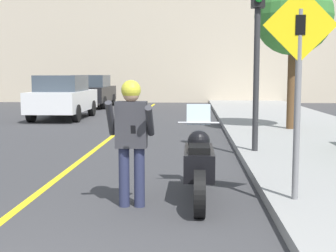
{
  "coord_description": "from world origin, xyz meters",
  "views": [
    {
      "loc": [
        1.64,
        -3.04,
        1.72
      ],
      "look_at": [
        1.29,
        3.55,
        0.99
      ],
      "focal_mm": 50.0,
      "sensor_mm": 36.0,
      "label": 1
    }
  ],
  "objects_px": {
    "parked_car_black": "(92,91)",
    "motorcycle": "(199,163)",
    "crossing_sign": "(299,74)",
    "parked_car_white": "(63,97)",
    "traffic_light": "(257,26)",
    "person_biker": "(131,131)",
    "street_tree": "(293,17)"
  },
  "relations": [
    {
      "from": "crossing_sign",
      "to": "street_tree",
      "type": "height_order",
      "value": "street_tree"
    },
    {
      "from": "parked_car_black",
      "to": "street_tree",
      "type": "bearing_deg",
      "value": -52.34
    },
    {
      "from": "motorcycle",
      "to": "street_tree",
      "type": "height_order",
      "value": "street_tree"
    },
    {
      "from": "traffic_light",
      "to": "parked_car_white",
      "type": "distance_m",
      "value": 10.51
    },
    {
      "from": "crossing_sign",
      "to": "traffic_light",
      "type": "xyz_separation_m",
      "value": [
        -0.01,
        3.76,
        0.96
      ]
    },
    {
      "from": "motorcycle",
      "to": "traffic_light",
      "type": "xyz_separation_m",
      "value": [
        1.2,
        3.22,
        2.2
      ]
    },
    {
      "from": "motorcycle",
      "to": "person_biker",
      "type": "height_order",
      "value": "person_biker"
    },
    {
      "from": "traffic_light",
      "to": "parked_car_white",
      "type": "bearing_deg",
      "value": 127.58
    },
    {
      "from": "crossing_sign",
      "to": "parked_car_white",
      "type": "bearing_deg",
      "value": 117.87
    },
    {
      "from": "person_biker",
      "to": "parked_car_white",
      "type": "distance_m",
      "value": 12.62
    },
    {
      "from": "motorcycle",
      "to": "parked_car_black",
      "type": "xyz_separation_m",
      "value": [
        -5.33,
        17.72,
        0.36
      ]
    },
    {
      "from": "street_tree",
      "to": "parked_car_white",
      "type": "distance_m",
      "value": 9.23
    },
    {
      "from": "street_tree",
      "to": "parked_car_black",
      "type": "relative_size",
      "value": 1.03
    },
    {
      "from": "crossing_sign",
      "to": "person_biker",
      "type": "bearing_deg",
      "value": 178.11
    },
    {
      "from": "motorcycle",
      "to": "street_tree",
      "type": "xyz_separation_m",
      "value": [
        2.74,
        7.26,
        2.85
      ]
    },
    {
      "from": "person_biker",
      "to": "street_tree",
      "type": "height_order",
      "value": "street_tree"
    },
    {
      "from": "parked_car_white",
      "to": "parked_car_black",
      "type": "relative_size",
      "value": 1.0
    },
    {
      "from": "person_biker",
      "to": "motorcycle",
      "type": "bearing_deg",
      "value": 28.27
    },
    {
      "from": "motorcycle",
      "to": "parked_car_white",
      "type": "height_order",
      "value": "parked_car_white"
    },
    {
      "from": "traffic_light",
      "to": "parked_car_black",
      "type": "xyz_separation_m",
      "value": [
        -6.53,
        14.5,
        -1.84
      ]
    },
    {
      "from": "person_biker",
      "to": "street_tree",
      "type": "xyz_separation_m",
      "value": [
        3.62,
        7.73,
        2.34
      ]
    },
    {
      "from": "traffic_light",
      "to": "street_tree",
      "type": "height_order",
      "value": "street_tree"
    },
    {
      "from": "parked_car_white",
      "to": "parked_car_black",
      "type": "height_order",
      "value": "same"
    },
    {
      "from": "street_tree",
      "to": "parked_car_white",
      "type": "relative_size",
      "value": 1.03
    },
    {
      "from": "motorcycle",
      "to": "street_tree",
      "type": "bearing_deg",
      "value": 69.29
    },
    {
      "from": "motorcycle",
      "to": "traffic_light",
      "type": "distance_m",
      "value": 4.08
    },
    {
      "from": "crossing_sign",
      "to": "street_tree",
      "type": "relative_size",
      "value": 0.61
    },
    {
      "from": "traffic_light",
      "to": "parked_car_white",
      "type": "relative_size",
      "value": 0.87
    },
    {
      "from": "parked_car_black",
      "to": "motorcycle",
      "type": "bearing_deg",
      "value": -73.25
    },
    {
      "from": "person_biker",
      "to": "traffic_light",
      "type": "distance_m",
      "value": 4.56
    },
    {
      "from": "person_biker",
      "to": "parked_car_black",
      "type": "xyz_separation_m",
      "value": [
        -4.46,
        18.19,
        -0.15
      ]
    },
    {
      "from": "motorcycle",
      "to": "street_tree",
      "type": "relative_size",
      "value": 0.53
    }
  ]
}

